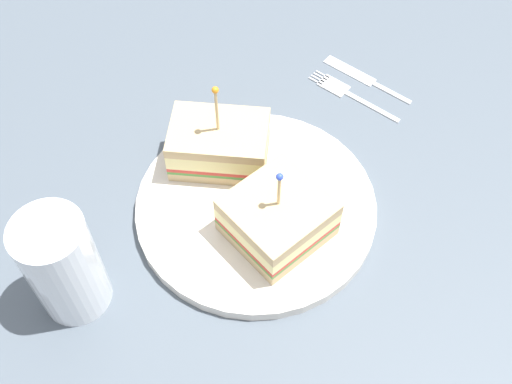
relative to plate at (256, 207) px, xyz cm
name	(u,v)px	position (x,y,z in cm)	size (l,w,h in cm)	color
ground_plane	(256,215)	(0.00, 0.00, -1.66)	(105.66, 105.66, 2.00)	#4C5660
plate	(256,207)	(0.00, 0.00, 0.00)	(25.05, 25.05, 1.33)	silver
sandwich_half_front	(278,217)	(-3.68, 1.53, 3.14)	(10.41, 10.70, 9.46)	tan
sandwich_half_back	(219,144)	(6.58, -2.50, 3.17)	(12.33, 11.14, 10.93)	tan
drink_glass	(64,268)	(8.17, 17.97, 4.89)	(6.48, 6.48, 11.90)	gold
fork	(344,91)	(1.30, -20.29, -0.49)	(12.54, 2.39, 0.35)	silver
knife	(363,77)	(0.71, -23.68, -0.49)	(12.34, 1.89, 0.35)	silver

